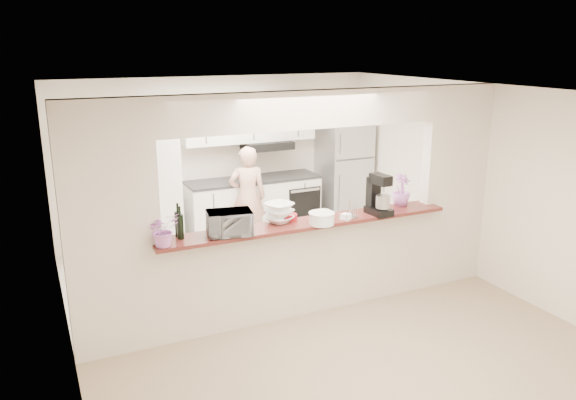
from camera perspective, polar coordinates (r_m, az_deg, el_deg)
floor at (r=6.58m, az=1.75°, el=-11.16°), size 6.00×6.00×0.00m
tile_overlay at (r=7.87m, az=-3.38°, el=-6.52°), size 5.00×2.90×0.01m
partition at (r=6.06m, az=1.87°, el=1.46°), size 5.00×0.15×2.50m
bar_counter at (r=6.34m, az=1.81°, el=-6.52°), size 3.40×0.38×1.09m
kitchen_cabinets at (r=8.57m, az=-7.57°, el=2.04°), size 3.15×0.62×2.25m
refrigerator at (r=9.43m, az=5.65°, el=2.56°), size 0.75×0.70×1.70m
flower_left at (r=5.47m, az=-12.56°, el=-2.98°), size 0.36×0.34×0.33m
wine_bottle_a at (r=5.65m, az=-10.89°, el=-2.62°), size 0.07×0.07×0.34m
wine_bottle_b at (r=5.72m, az=-11.09°, el=-2.35°), size 0.07×0.07×0.35m
toaster_oven at (r=5.70m, az=-5.98°, el=-2.34°), size 0.50×0.38×0.25m
serving_bowls at (r=6.05m, az=-0.90°, el=-1.34°), size 0.38×0.38×0.22m
plate_stack_a at (r=6.03m, az=3.44°, el=-1.87°), size 0.28×0.28×0.13m
plate_stack_b at (r=6.04m, az=3.50°, el=-2.04°), size 0.25×0.25×0.09m
red_bowl at (r=6.16m, az=0.26°, el=-1.74°), size 0.15×0.15×0.07m
tan_bowl at (r=6.34m, az=3.65°, el=-1.29°), size 0.14×0.14×0.06m
utensil_caddy at (r=6.23m, az=6.16°, el=-1.16°), size 0.25×0.20×0.20m
stand_mixer at (r=6.42m, az=9.17°, el=0.38°), size 0.22×0.33×0.47m
flower_right at (r=6.82m, az=11.44°, el=1.02°), size 0.25×0.25×0.38m
person at (r=8.36m, az=-4.12°, el=0.27°), size 0.63×0.50×1.52m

